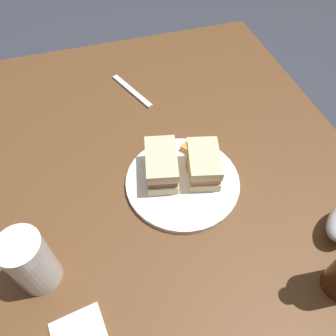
% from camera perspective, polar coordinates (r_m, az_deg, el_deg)
% --- Properties ---
extents(ground_plane, '(6.00, 6.00, 0.00)m').
position_cam_1_polar(ground_plane, '(1.46, -1.39, -18.23)').
color(ground_plane, '#333842').
extents(dining_table, '(1.15, 1.00, 0.74)m').
position_cam_1_polar(dining_table, '(1.12, -1.77, -11.81)').
color(dining_table, brown).
rests_on(dining_table, ground).
extents(plate, '(0.26, 0.26, 0.01)m').
position_cam_1_polar(plate, '(0.77, 2.52, -2.40)').
color(plate, white).
rests_on(plate, dining_table).
extents(sandwich_half_left, '(0.12, 0.09, 0.06)m').
position_cam_1_polar(sandwich_half_left, '(0.76, 6.14, 0.67)').
color(sandwich_half_left, beige).
rests_on(sandwich_half_left, plate).
extents(sandwich_half_right, '(0.13, 0.09, 0.07)m').
position_cam_1_polar(sandwich_half_right, '(0.75, -1.16, 0.49)').
color(sandwich_half_right, beige).
rests_on(sandwich_half_right, plate).
extents(potato_wedge_front, '(0.06, 0.02, 0.02)m').
position_cam_1_polar(potato_wedge_front, '(0.80, 5.32, 1.78)').
color(potato_wedge_front, gold).
rests_on(potato_wedge_front, plate).
extents(potato_wedge_middle, '(0.02, 0.05, 0.02)m').
position_cam_1_polar(potato_wedge_middle, '(0.78, 4.92, 0.31)').
color(potato_wedge_middle, gold).
rests_on(potato_wedge_middle, plate).
extents(potato_wedge_back, '(0.04, 0.04, 0.02)m').
position_cam_1_polar(potato_wedge_back, '(0.81, 3.63, 3.24)').
color(potato_wedge_back, gold).
rests_on(potato_wedge_back, plate).
extents(potato_wedge_left_edge, '(0.04, 0.04, 0.02)m').
position_cam_1_polar(potato_wedge_left_edge, '(0.79, 4.57, 1.06)').
color(potato_wedge_left_edge, gold).
rests_on(potato_wedge_left_edge, plate).
extents(pint_glass, '(0.08, 0.08, 0.14)m').
position_cam_1_polar(pint_glass, '(0.66, -22.30, -15.05)').
color(pint_glass, white).
rests_on(pint_glass, dining_table).
extents(fork, '(0.17, 0.08, 0.01)m').
position_cam_1_polar(fork, '(1.01, -6.25, 13.07)').
color(fork, silver).
rests_on(fork, dining_table).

